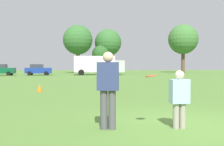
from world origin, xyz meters
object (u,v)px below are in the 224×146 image
box_truck (98,65)px  traffic_cone (39,88)px  player_thrower (108,86)px  player_defender (179,96)px  parked_car_center (1,70)px  frisbee (151,76)px  parked_car_mid_right (38,70)px

box_truck → traffic_cone: bearing=-101.3°
player_thrower → box_truck: size_ratio=0.21×
player_defender → parked_car_center: bearing=110.9°
frisbee → traffic_cone: (-3.87, 9.35, -1.01)m
player_defender → frisbee: player_defender is taller
player_thrower → parked_car_center: parked_car_center is taller
traffic_cone → frisbee: bearing=-67.5°
player_defender → traffic_cone: 10.52m
parked_car_center → player_defender: bearing=-69.1°
player_defender → parked_car_center: (-14.53, 37.95, 0.16)m
frisbee → box_truck: bearing=87.2°
player_thrower → traffic_cone: bearing=107.0°
traffic_cone → player_thrower: bearing=-73.0°
player_thrower → parked_car_center: 39.91m
frisbee → box_truck: 37.80m
traffic_cone → box_truck: 29.01m
parked_car_mid_right → box_truck: size_ratio=0.50×
traffic_cone → parked_car_mid_right: 28.80m
player_thrower → frisbee: (1.02, -0.03, 0.22)m
player_defender → frisbee: bearing=168.9°
parked_car_center → player_thrower: bearing=-71.2°
parked_car_mid_right → box_truck: (9.86, -0.08, 0.83)m
player_thrower → box_truck: 37.83m
player_defender → parked_car_center: size_ratio=0.32×
traffic_cone → parked_car_mid_right: (-4.16, 28.49, 0.69)m
parked_car_center → traffic_cone: bearing=-70.7°
player_thrower → player_defender: 1.70m
player_defender → parked_car_center: 40.64m
frisbee → box_truck: size_ratio=0.03×
player_thrower → parked_car_center: size_ratio=0.43×
player_defender → traffic_cone: size_ratio=2.86×
player_thrower → parked_car_center: (-12.85, 37.79, -0.10)m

